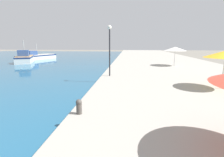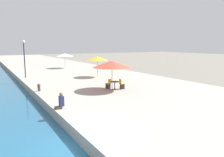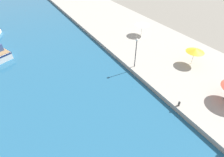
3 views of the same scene
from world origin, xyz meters
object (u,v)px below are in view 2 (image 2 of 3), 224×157
object	(u,v)px
cafe_umbrella_white	(97,59)
person_at_quay	(61,101)
cafe_chair_left	(108,85)
cafe_umbrella_striped	(65,55)
lamppost	(24,52)
mooring_bollard	(39,87)
cafe_umbrella_pink	(112,64)
cafe_table	(115,84)
cafe_chair_right	(122,85)

from	to	relation	value
cafe_umbrella_white	person_at_quay	world-z (taller)	cafe_umbrella_white
cafe_chair_left	person_at_quay	world-z (taller)	person_at_quay
cafe_umbrella_striped	lamppost	bearing A→B (deg)	-133.31
cafe_umbrella_white	mooring_bollard	size ratio (longest dim) A/B	4.06
cafe_umbrella_pink	cafe_umbrella_white	distance (m)	8.16
cafe_umbrella_pink	person_at_quay	size ratio (longest dim) A/B	3.34
cafe_table	cafe_chair_left	xyz separation A→B (m)	(-0.29, 0.66, -0.21)
cafe_chair_left	lamppost	bearing A→B (deg)	92.09
cafe_chair_right	cafe_umbrella_striped	bearing A→B (deg)	-176.95
mooring_bollard	lamppost	distance (m)	9.42
lamppost	cafe_chair_left	bearing A→B (deg)	-64.14
cafe_umbrella_pink	lamppost	world-z (taller)	lamppost
cafe_umbrella_pink	lamppost	bearing A→B (deg)	115.44
cafe_umbrella_pink	cafe_chair_right	bearing A→B (deg)	-17.52
cafe_umbrella_white	cafe_chair_right	distance (m)	8.45
cafe_umbrella_white	person_at_quay	distance (m)	14.14
person_at_quay	lamppost	distance (m)	15.38
cafe_umbrella_striped	cafe_chair_left	bearing A→B (deg)	-97.19
cafe_umbrella_white	cafe_table	xyz separation A→B (m)	(-2.30, -7.97, -1.77)
cafe_umbrella_pink	cafe_umbrella_white	size ratio (longest dim) A/B	1.31
cafe_chair_left	mooring_bollard	distance (m)	6.14
cafe_umbrella_white	cafe_umbrella_striped	xyz separation A→B (m)	(-0.13, 12.21, -0.04)
cafe_umbrella_white	cafe_chair_right	bearing A→B (deg)	-101.12
cafe_chair_right	person_at_quay	world-z (taller)	person_at_quay
cafe_umbrella_pink	cafe_table	xyz separation A→B (m)	(0.17, -0.19, -1.78)
cafe_umbrella_white	lamppost	world-z (taller)	lamppost
mooring_bollard	cafe_umbrella_pink	bearing A→B (deg)	-24.14
cafe_chair_left	cafe_chair_right	size ratio (longest dim) A/B	1.00
cafe_chair_left	lamppost	size ratio (longest dim) A/B	0.20
cafe_umbrella_white	lamppost	distance (m)	8.92
cafe_umbrella_white	lamppost	xyz separation A→B (m)	(-8.01, 3.86, 0.79)
cafe_table	mooring_bollard	world-z (taller)	cafe_table
cafe_chair_left	mooring_bollard	bearing A→B (deg)	135.64
cafe_umbrella_striped	cafe_table	xyz separation A→B (m)	(-2.17, -20.18, -1.73)
cafe_table	person_at_quay	xyz separation A→B (m)	(-6.02, -3.32, -0.07)
cafe_umbrella_striped	cafe_umbrella_white	bearing A→B (deg)	-89.38
person_at_quay	mooring_bollard	bearing A→B (deg)	90.14
person_at_quay	cafe_umbrella_pink	bearing A→B (deg)	30.94
cafe_umbrella_pink	cafe_umbrella_striped	bearing A→B (deg)	83.33
cafe_umbrella_pink	cafe_umbrella_striped	distance (m)	20.13
cafe_umbrella_pink	cafe_umbrella_white	xyz separation A→B (m)	(2.47, 7.78, -0.01)
person_at_quay	mooring_bollard	size ratio (longest dim) A/B	1.59
person_at_quay	lamppost	size ratio (longest dim) A/B	0.23
cafe_umbrella_white	mooring_bollard	distance (m)	9.99
cafe_umbrella_white	cafe_umbrella_striped	bearing A→B (deg)	90.62
cafe_umbrella_white	mooring_bollard	bearing A→B (deg)	-148.30
cafe_chair_left	cafe_chair_right	xyz separation A→B (m)	(1.01, -0.75, 0.00)
cafe_umbrella_striped	cafe_chair_right	size ratio (longest dim) A/B	3.24
cafe_chair_right	person_at_quay	size ratio (longest dim) A/B	0.87
cafe_chair_right	mooring_bollard	xyz separation A→B (m)	(-6.75, 2.91, 0.02)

